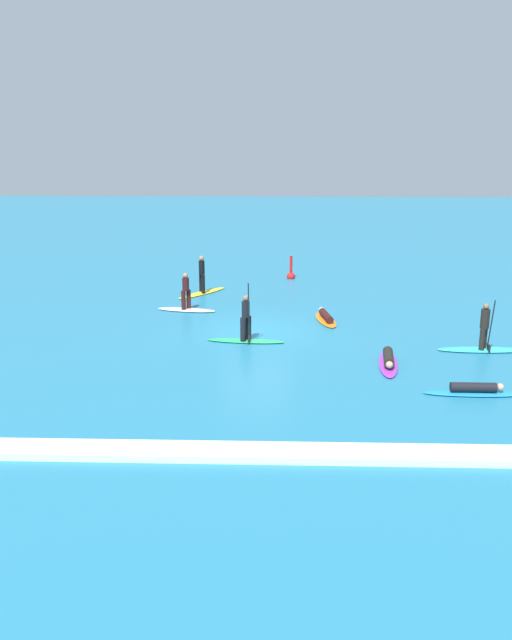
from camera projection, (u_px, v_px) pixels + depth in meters
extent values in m
plane|color=teal|center=(256.00, 332.00, 26.65)|extent=(120.00, 120.00, 0.00)
ellipsoid|color=#23B266|center=(246.00, 341.00, 25.40)|extent=(2.97, 0.82, 0.09)
cylinder|color=black|center=(243.00, 329.00, 25.14)|extent=(0.23, 0.23, 0.89)
cylinder|color=black|center=(248.00, 327.00, 25.39)|extent=(0.23, 0.23, 0.89)
cylinder|color=black|center=(246.00, 309.00, 25.07)|extent=(0.32, 0.32, 0.60)
sphere|color=brown|center=(246.00, 298.00, 24.96)|extent=(0.24, 0.24, 0.22)
cylinder|color=black|center=(249.00, 312.00, 24.83)|extent=(0.07, 0.35, 2.26)
cube|color=black|center=(249.00, 340.00, 25.11)|extent=(0.08, 0.20, 0.32)
ellipsoid|color=#33C6CC|center=(482.00, 350.00, 24.35)|extent=(3.24, 0.71, 0.09)
cylinder|color=black|center=(482.00, 339.00, 24.11)|extent=(0.20, 0.20, 0.77)
cylinder|color=black|center=(484.00, 337.00, 24.36)|extent=(0.20, 0.20, 0.77)
cylinder|color=black|center=(485.00, 319.00, 24.04)|extent=(0.32, 0.32, 0.70)
sphere|color=brown|center=(486.00, 306.00, 23.92)|extent=(0.22, 0.22, 0.21)
cylinder|color=black|center=(491.00, 325.00, 23.83)|extent=(0.05, 0.42, 1.89)
cube|color=black|center=(489.00, 349.00, 24.07)|extent=(0.06, 0.20, 0.32)
ellipsoid|color=#1E8CD1|center=(474.00, 393.00, 20.27)|extent=(3.10, 0.59, 0.08)
cylinder|color=black|center=(473.00, 387.00, 20.22)|extent=(1.36, 0.31, 0.30)
sphere|color=tan|center=(500.00, 387.00, 20.18)|extent=(0.23, 0.23, 0.22)
ellipsoid|color=purple|center=(388.00, 364.00, 22.86)|extent=(0.97, 2.87, 0.09)
cylinder|color=black|center=(388.00, 357.00, 22.85)|extent=(0.51, 1.46, 0.34)
sphere|color=tan|center=(389.00, 365.00, 22.04)|extent=(0.26, 0.26, 0.24)
ellipsoid|color=yellow|center=(202.00, 293.00, 33.06)|extent=(2.41, 2.90, 0.07)
cylinder|color=black|center=(201.00, 282.00, 33.13)|extent=(0.24, 0.24, 0.90)
cylinder|color=black|center=(203.00, 284.00, 32.74)|extent=(0.24, 0.24, 0.90)
cylinder|color=black|center=(202.00, 267.00, 32.73)|extent=(0.39, 0.39, 0.66)
sphere|color=#A37556|center=(201.00, 258.00, 32.61)|extent=(0.34, 0.34, 0.25)
ellipsoid|color=white|center=(186.00, 310.00, 29.85)|extent=(2.71, 1.09, 0.10)
cylinder|color=#381414|center=(184.00, 300.00, 29.62)|extent=(0.23, 0.23, 0.83)
cylinder|color=#381414|center=(189.00, 299.00, 29.84)|extent=(0.23, 0.23, 0.83)
cylinder|color=#381414|center=(186.00, 284.00, 29.55)|extent=(0.34, 0.34, 0.56)
sphere|color=#A37556|center=(185.00, 275.00, 29.44)|extent=(0.26, 0.26, 0.23)
ellipsoid|color=orange|center=(326.00, 320.00, 28.26)|extent=(1.08, 2.53, 0.09)
cylinder|color=#381414|center=(326.00, 316.00, 28.16)|extent=(0.53, 1.51, 0.29)
sphere|color=beige|center=(321.00, 310.00, 28.99)|extent=(0.29, 0.29, 0.25)
sphere|color=red|center=(291.00, 276.00, 36.49)|extent=(0.45, 0.45, 0.45)
cylinder|color=red|center=(291.00, 267.00, 36.35)|extent=(0.15, 0.15, 1.24)
cube|color=white|center=(242.00, 452.00, 16.39)|extent=(15.68, 0.90, 0.18)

